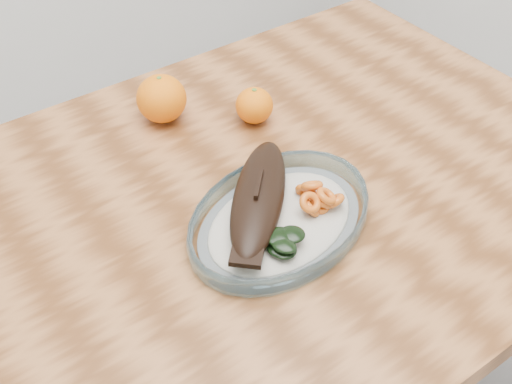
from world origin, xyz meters
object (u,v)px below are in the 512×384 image
plated_meal (279,215)px  orange_right (254,105)px  dining_table (248,243)px  orange_left (161,99)px

plated_meal → orange_right: (0.12, 0.23, 0.01)m
dining_table → plated_meal: (0.01, -0.07, 0.12)m
orange_left → orange_right: bearing=-37.2°
dining_table → orange_left: (-0.00, 0.25, 0.14)m
orange_left → plated_meal: bearing=-88.5°
dining_table → plated_meal: plated_meal is taller
dining_table → orange_left: size_ratio=14.02×
dining_table → orange_right: bearing=51.5°
plated_meal → orange_left: (-0.01, 0.32, 0.02)m
plated_meal → orange_right: 0.26m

